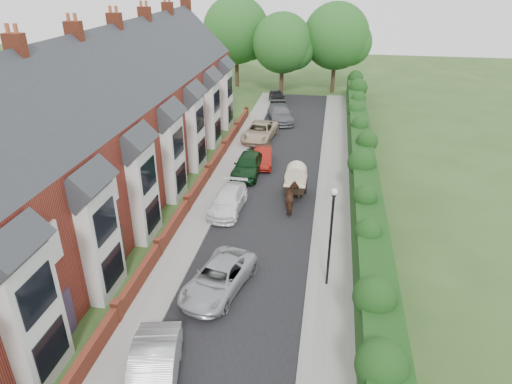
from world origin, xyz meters
TOP-DOWN VIEW (x-y plane):
  - ground at (0.00, 0.00)m, footprint 140.00×140.00m
  - road at (-0.50, 11.00)m, footprint 6.00×58.00m
  - pavement_hedge_side at (3.60, 11.00)m, footprint 2.20×58.00m
  - pavement_house_side at (-4.35, 11.00)m, footprint 1.70×58.00m
  - kerb_hedge_side at (2.55, 11.00)m, footprint 0.18×58.00m
  - kerb_house_side at (-3.55, 11.00)m, footprint 0.18×58.00m
  - hedge at (5.40, 11.00)m, footprint 2.10×58.00m
  - terrace_row at (-10.87, 9.98)m, footprint 9.05×40.50m
  - garden_wall_row at (-5.35, 10.00)m, footprint 0.35×40.35m
  - lamppost at (3.40, 4.00)m, footprint 0.32×0.32m
  - tree_far_left at (-2.65, 40.08)m, footprint 7.14×6.80m
  - tree_far_right at (3.39, 42.08)m, footprint 7.98×7.60m
  - tree_far_back at (-8.59, 43.08)m, footprint 8.40×8.00m
  - car_silver_a at (-2.54, -3.05)m, footprint 2.60×4.91m
  - car_silver_b at (-1.60, 2.83)m, footprint 3.28×5.19m
  - car_white at (-2.89, 10.60)m, footprint 2.00×4.58m
  - car_green at (-2.63, 16.20)m, footprint 2.12×4.78m
  - car_red at (-1.86, 18.20)m, footprint 1.81×4.01m
  - car_beige at (-3.00, 23.80)m, footprint 2.92×5.47m
  - car_grey at (-1.87, 29.40)m, footprint 3.41×5.69m
  - car_black at (-3.00, 35.86)m, footprint 2.49×4.42m
  - horse at (1.07, 11.09)m, footprint 1.18×2.10m
  - horse_cart at (1.07, 13.24)m, footprint 1.44×3.19m

SIDE VIEW (x-z plane):
  - ground at x=0.00m, z-range 0.00..0.00m
  - road at x=-0.50m, z-range 0.00..0.02m
  - pavement_hedge_side at x=3.60m, z-range 0.00..0.12m
  - pavement_house_side at x=-4.35m, z-range 0.00..0.12m
  - kerb_hedge_side at x=2.55m, z-range 0.00..0.13m
  - kerb_house_side at x=-3.55m, z-range 0.00..0.13m
  - garden_wall_row at x=-5.35m, z-range -0.09..1.01m
  - car_red at x=-1.86m, z-range 0.00..1.28m
  - car_white at x=-2.89m, z-range 0.00..1.31m
  - car_silver_b at x=-1.60m, z-range 0.00..1.34m
  - car_black at x=-3.00m, z-range 0.00..1.42m
  - car_beige at x=-3.00m, z-range 0.00..1.46m
  - car_silver_a at x=-2.54m, z-range 0.00..1.54m
  - car_grey at x=-1.87m, z-range 0.00..1.55m
  - car_green at x=-2.63m, z-range 0.00..1.60m
  - horse at x=1.07m, z-range 0.00..1.68m
  - horse_cart at x=1.07m, z-range 0.17..2.46m
  - hedge at x=5.40m, z-range 0.18..3.03m
  - lamppost at x=3.40m, z-range 0.72..5.88m
  - terrace_row at x=-10.87m, z-range -1.28..10.22m
  - tree_far_left at x=-2.65m, z-range 1.07..10.36m
  - tree_far_right at x=3.39m, z-range 1.16..11.47m
  - tree_far_back at x=-8.59m, z-range 1.21..12.03m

